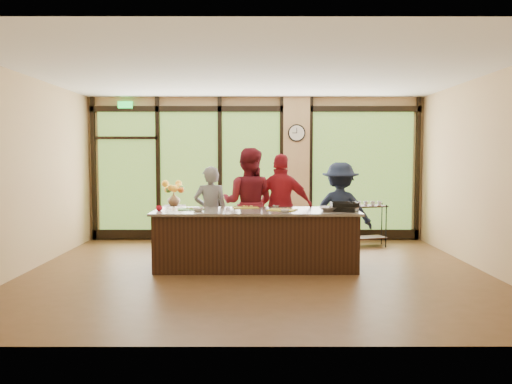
{
  "coord_description": "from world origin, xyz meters",
  "views": [
    {
      "loc": [
        -0.01,
        -7.51,
        1.76
      ],
      "look_at": [
        0.0,
        0.4,
        1.2
      ],
      "focal_mm": 35.0,
      "sensor_mm": 36.0,
      "label": 1
    }
  ],
  "objects_px": {
    "island_base": "(256,240)",
    "bar_cart": "(369,219)",
    "cook_left": "(211,213)",
    "roasting_pan": "(344,209)",
    "flower_stand": "(174,226)",
    "cook_right": "(340,211)"
  },
  "relations": [
    {
      "from": "island_base",
      "to": "flower_stand",
      "type": "height_order",
      "value": "island_base"
    },
    {
      "from": "cook_right",
      "to": "roasting_pan",
      "type": "bearing_deg",
      "value": 96.58
    },
    {
      "from": "cook_left",
      "to": "cook_right",
      "type": "bearing_deg",
      "value": 177.92
    },
    {
      "from": "cook_left",
      "to": "roasting_pan",
      "type": "height_order",
      "value": "cook_left"
    },
    {
      "from": "island_base",
      "to": "cook_right",
      "type": "relative_size",
      "value": 1.86
    },
    {
      "from": "cook_right",
      "to": "roasting_pan",
      "type": "xyz_separation_m",
      "value": [
        -0.09,
        -0.86,
        0.12
      ]
    },
    {
      "from": "roasting_pan",
      "to": "cook_right",
      "type": "bearing_deg",
      "value": 106.8
    },
    {
      "from": "flower_stand",
      "to": "bar_cart",
      "type": "bearing_deg",
      "value": 0.95
    },
    {
      "from": "roasting_pan",
      "to": "bar_cart",
      "type": "xyz_separation_m",
      "value": [
        0.87,
        2.1,
        -0.42
      ]
    },
    {
      "from": "island_base",
      "to": "bar_cart",
      "type": "relative_size",
      "value": 3.49
    },
    {
      "from": "flower_stand",
      "to": "roasting_pan",
      "type": "bearing_deg",
      "value": -34.77
    },
    {
      "from": "cook_left",
      "to": "bar_cart",
      "type": "relative_size",
      "value": 1.8
    },
    {
      "from": "island_base",
      "to": "bar_cart",
      "type": "xyz_separation_m",
      "value": [
        2.23,
        1.94,
        0.09
      ]
    },
    {
      "from": "island_base",
      "to": "cook_right",
      "type": "height_order",
      "value": "cook_right"
    },
    {
      "from": "cook_left",
      "to": "flower_stand",
      "type": "distance_m",
      "value": 1.41
    },
    {
      "from": "roasting_pan",
      "to": "bar_cart",
      "type": "height_order",
      "value": "roasting_pan"
    },
    {
      "from": "island_base",
      "to": "bar_cart",
      "type": "distance_m",
      "value": 2.95
    },
    {
      "from": "cook_right",
      "to": "cook_left",
      "type": "bearing_deg",
      "value": 12.36
    },
    {
      "from": "island_base",
      "to": "cook_left",
      "type": "relative_size",
      "value": 1.94
    },
    {
      "from": "cook_left",
      "to": "cook_right",
      "type": "height_order",
      "value": "cook_right"
    },
    {
      "from": "cook_right",
      "to": "flower_stand",
      "type": "xyz_separation_m",
      "value": [
        -3.03,
        1.08,
        -0.42
      ]
    },
    {
      "from": "flower_stand",
      "to": "bar_cart",
      "type": "height_order",
      "value": "bar_cart"
    }
  ]
}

